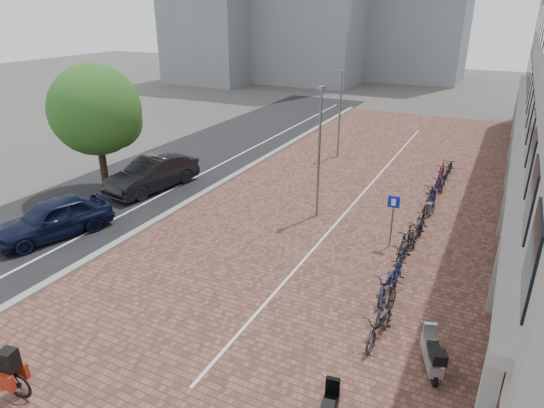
{
  "coord_description": "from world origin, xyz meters",
  "views": [
    {
      "loc": [
        8.18,
        -10.31,
        8.97
      ],
      "look_at": [
        0.0,
        6.0,
        1.3
      ],
      "focal_mm": 31.21,
      "sensor_mm": 36.0,
      "label": 1
    }
  ],
  "objects_px": {
    "car_navy": "(53,218)",
    "parking_sign": "(393,214)",
    "scooter_front": "(432,353)",
    "car_dark": "(153,174)"
  },
  "relations": [
    {
      "from": "parking_sign",
      "to": "scooter_front",
      "type": "bearing_deg",
      "value": -70.73
    },
    {
      "from": "car_navy",
      "to": "scooter_front",
      "type": "distance_m",
      "value": 15.54
    },
    {
      "from": "car_navy",
      "to": "car_dark",
      "type": "relative_size",
      "value": 0.92
    },
    {
      "from": "scooter_front",
      "to": "parking_sign",
      "type": "distance_m",
      "value": 7.02
    },
    {
      "from": "car_navy",
      "to": "parking_sign",
      "type": "distance_m",
      "value": 13.9
    },
    {
      "from": "car_navy",
      "to": "scooter_front",
      "type": "xyz_separation_m",
      "value": [
        15.5,
        -1.14,
        -0.26
      ]
    },
    {
      "from": "scooter_front",
      "to": "parking_sign",
      "type": "bearing_deg",
      "value": 92.9
    },
    {
      "from": "car_navy",
      "to": "car_dark",
      "type": "distance_m",
      "value": 6.2
    },
    {
      "from": "car_navy",
      "to": "parking_sign",
      "type": "relative_size",
      "value": 2.16
    },
    {
      "from": "scooter_front",
      "to": "car_dark",
      "type": "bearing_deg",
      "value": 134.94
    }
  ]
}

